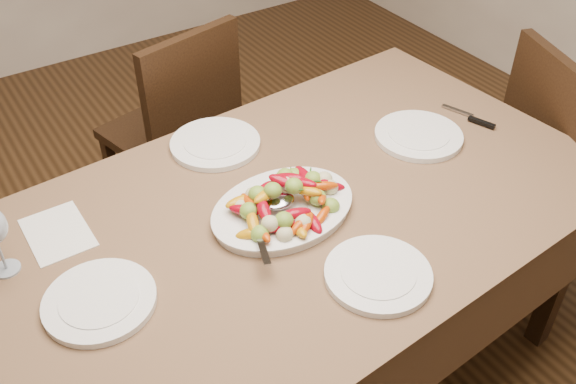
% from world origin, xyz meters
% --- Properties ---
extents(dining_table, '(1.91, 1.17, 0.76)m').
position_xyz_m(dining_table, '(0.21, 0.30, 0.38)').
color(dining_table, brown).
rests_on(dining_table, ground).
extents(chair_far, '(0.51, 0.51, 0.95)m').
position_xyz_m(chair_far, '(0.25, 1.23, 0.47)').
color(chair_far, black).
rests_on(chair_far, ground).
extents(chair_right, '(0.53, 0.53, 0.95)m').
position_xyz_m(chair_right, '(1.39, 0.20, 0.47)').
color(chair_right, black).
rests_on(chair_right, ground).
extents(serving_platter, '(0.42, 0.32, 0.02)m').
position_xyz_m(serving_platter, '(0.19, 0.29, 0.77)').
color(serving_platter, white).
rests_on(serving_platter, dining_table).
extents(roasted_vegetables, '(0.34, 0.24, 0.09)m').
position_xyz_m(roasted_vegetables, '(0.19, 0.29, 0.83)').
color(roasted_vegetables, maroon).
rests_on(roasted_vegetables, serving_platter).
extents(serving_spoon, '(0.28, 0.15, 0.03)m').
position_xyz_m(serving_spoon, '(0.13, 0.25, 0.81)').
color(serving_spoon, '#9EA0A8').
rests_on(serving_spoon, serving_platter).
extents(plate_left, '(0.26, 0.26, 0.02)m').
position_xyz_m(plate_left, '(-0.34, 0.26, 0.77)').
color(plate_left, white).
rests_on(plate_left, dining_table).
extents(plate_right, '(0.27, 0.27, 0.02)m').
position_xyz_m(plate_right, '(0.74, 0.36, 0.77)').
color(plate_right, white).
rests_on(plate_right, dining_table).
extents(plate_far, '(0.28, 0.28, 0.02)m').
position_xyz_m(plate_far, '(0.19, 0.67, 0.77)').
color(plate_far, white).
rests_on(plate_far, dining_table).
extents(plate_near, '(0.26, 0.26, 0.02)m').
position_xyz_m(plate_near, '(0.25, -0.03, 0.77)').
color(plate_near, white).
rests_on(plate_near, dining_table).
extents(menu_card, '(0.15, 0.21, 0.00)m').
position_xyz_m(menu_card, '(-0.35, 0.55, 0.76)').
color(menu_card, silver).
rests_on(menu_card, dining_table).
extents(table_knife, '(0.08, 0.19, 0.01)m').
position_xyz_m(table_knife, '(0.96, 0.35, 0.76)').
color(table_knife, '#9EA0A8').
rests_on(table_knife, dining_table).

